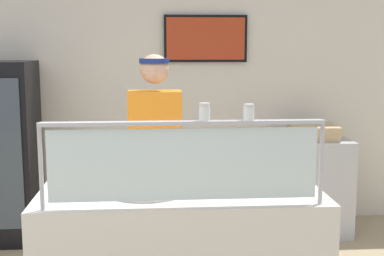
% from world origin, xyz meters
% --- Properties ---
extents(shop_rear_unit, '(6.11, 0.13, 2.70)m').
position_xyz_m(shop_rear_unit, '(0.86, 2.65, 1.36)').
color(shop_rear_unit, silver).
rests_on(shop_rear_unit, ground).
extents(sneeze_guard, '(1.54, 0.06, 0.47)m').
position_xyz_m(sneeze_guard, '(0.86, 0.06, 1.25)').
color(sneeze_guard, '#B2B5BC').
rests_on(sneeze_guard, serving_counter).
extents(pizza_tray, '(0.51, 0.51, 0.04)m').
position_xyz_m(pizza_tray, '(0.65, 0.39, 0.97)').
color(pizza_tray, '#9EA0A8').
rests_on(pizza_tray, serving_counter).
extents(pizza_server, '(0.13, 0.29, 0.01)m').
position_xyz_m(pizza_server, '(0.64, 0.37, 0.99)').
color(pizza_server, '#ADAFB7').
rests_on(pizza_server, pizza_tray).
extents(parmesan_shaker, '(0.06, 0.06, 0.10)m').
position_xyz_m(parmesan_shaker, '(0.97, 0.06, 1.46)').
color(parmesan_shaker, white).
rests_on(parmesan_shaker, sneeze_guard).
extents(pepper_flake_shaker, '(0.06, 0.06, 0.09)m').
position_xyz_m(pepper_flake_shaker, '(1.20, 0.06, 1.46)').
color(pepper_flake_shaker, white).
rests_on(pepper_flake_shaker, sneeze_guard).
extents(worker_figure, '(0.41, 0.50, 1.76)m').
position_xyz_m(worker_figure, '(0.71, 1.05, 1.01)').
color(worker_figure, '#23232D').
rests_on(worker_figure, ground).
extents(drink_fridge, '(0.60, 0.62, 1.68)m').
position_xyz_m(drink_fridge, '(-0.71, 2.20, 0.84)').
color(drink_fridge, black).
rests_on(drink_fridge, ground).
extents(prep_shelf, '(0.70, 0.55, 0.93)m').
position_xyz_m(prep_shelf, '(2.22, 2.16, 0.47)').
color(prep_shelf, '#B7BABF').
rests_on(prep_shelf, ground).
extents(pizza_box_stack, '(0.45, 0.44, 0.14)m').
position_xyz_m(pizza_box_stack, '(2.22, 2.16, 1.00)').
color(pizza_box_stack, tan).
rests_on(pizza_box_stack, prep_shelf).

